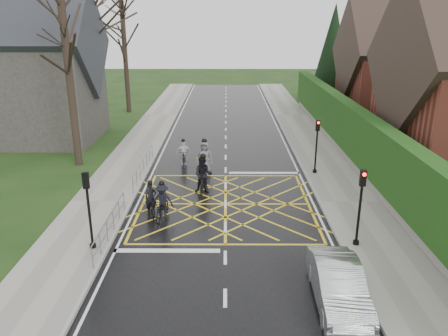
{
  "coord_description": "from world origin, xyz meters",
  "views": [
    {
      "loc": [
        0.02,
        -19.37,
        8.49
      ],
      "look_at": [
        -0.08,
        1.59,
        1.3
      ],
      "focal_mm": 35.0,
      "sensor_mm": 36.0,
      "label": 1
    }
  ],
  "objects_px": {
    "cyclist_rear": "(151,203)",
    "car": "(339,285)",
    "cyclist_front": "(184,155)",
    "cyclist_lead": "(205,162)",
    "cyclist_back": "(203,178)",
    "cyclist_mid": "(162,205)"
  },
  "relations": [
    {
      "from": "cyclist_mid",
      "to": "cyclist_front",
      "type": "xyz_separation_m",
      "value": [
        0.25,
        7.51,
        -0.04
      ]
    },
    {
      "from": "cyclist_front",
      "to": "cyclist_lead",
      "type": "height_order",
      "value": "cyclist_lead"
    },
    {
      "from": "cyclist_rear",
      "to": "cyclist_front",
      "type": "height_order",
      "value": "cyclist_front"
    },
    {
      "from": "cyclist_lead",
      "to": "cyclist_mid",
      "type": "bearing_deg",
      "value": -96.54
    },
    {
      "from": "cyclist_lead",
      "to": "cyclist_rear",
      "type": "bearing_deg",
      "value": -103.19
    },
    {
      "from": "cyclist_back",
      "to": "cyclist_lead",
      "type": "height_order",
      "value": "cyclist_lead"
    },
    {
      "from": "cyclist_mid",
      "to": "car",
      "type": "relative_size",
      "value": 0.46
    },
    {
      "from": "cyclist_back",
      "to": "cyclist_mid",
      "type": "xyz_separation_m",
      "value": [
        -1.68,
        -2.97,
        -0.15
      ]
    },
    {
      "from": "cyclist_back",
      "to": "car",
      "type": "height_order",
      "value": "cyclist_back"
    },
    {
      "from": "cyclist_front",
      "to": "car",
      "type": "distance_m",
      "value": 15.02
    },
    {
      "from": "cyclist_back",
      "to": "cyclist_mid",
      "type": "bearing_deg",
      "value": -114.84
    },
    {
      "from": "car",
      "to": "cyclist_mid",
      "type": "bearing_deg",
      "value": 137.25
    },
    {
      "from": "cyclist_rear",
      "to": "car",
      "type": "height_order",
      "value": "cyclist_rear"
    },
    {
      "from": "cyclist_back",
      "to": "cyclist_lead",
      "type": "relative_size",
      "value": 0.95
    },
    {
      "from": "cyclist_front",
      "to": "cyclist_back",
      "type": "bearing_deg",
      "value": -77.75
    },
    {
      "from": "cyclist_front",
      "to": "cyclist_lead",
      "type": "distance_m",
      "value": 2.14
    },
    {
      "from": "cyclist_rear",
      "to": "cyclist_front",
      "type": "relative_size",
      "value": 1.05
    },
    {
      "from": "cyclist_rear",
      "to": "car",
      "type": "bearing_deg",
      "value": -62.98
    },
    {
      "from": "cyclist_lead",
      "to": "car",
      "type": "distance_m",
      "value": 12.98
    },
    {
      "from": "cyclist_rear",
      "to": "cyclist_front",
      "type": "bearing_deg",
      "value": 64.06
    },
    {
      "from": "cyclist_mid",
      "to": "car",
      "type": "xyz_separation_m",
      "value": [
        6.33,
        -6.23,
        0.02
      ]
    },
    {
      "from": "cyclist_lead",
      "to": "cyclist_back",
      "type": "bearing_deg",
      "value": -79.74
    }
  ]
}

